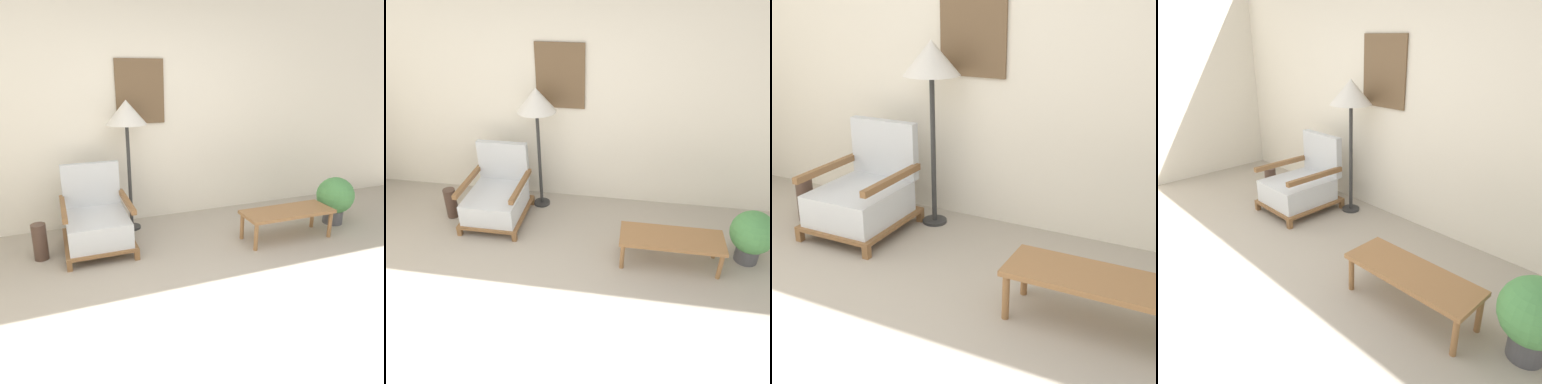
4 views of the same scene
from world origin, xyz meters
TOP-DOWN VIEW (x-y plane):
  - ground_plane at (0.00, 0.00)m, footprint 14.00×14.00m
  - wall_back at (-0.00, 2.42)m, footprint 8.00×0.09m
  - armchair at (-0.94, 1.75)m, footprint 0.69×0.79m
  - floor_lamp at (-0.50, 2.12)m, footprint 0.44×0.44m
  - coffee_table at (1.04, 1.24)m, footprint 1.02×0.38m
  - vase at (-1.50, 1.68)m, footprint 0.14×0.14m
  - potted_plant at (1.83, 1.41)m, footprint 0.44×0.44m

SIDE VIEW (x-z plane):
  - ground_plane at x=0.00m, z-range 0.00..0.00m
  - vase at x=-1.50m, z-range 0.00..0.37m
  - coffee_table at x=1.04m, z-range 0.12..0.45m
  - armchair at x=-0.94m, z-range -0.13..0.71m
  - potted_plant at x=1.83m, z-range 0.04..0.61m
  - floor_lamp at x=-0.50m, z-range 0.56..2.04m
  - wall_back at x=0.00m, z-range 0.00..2.70m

